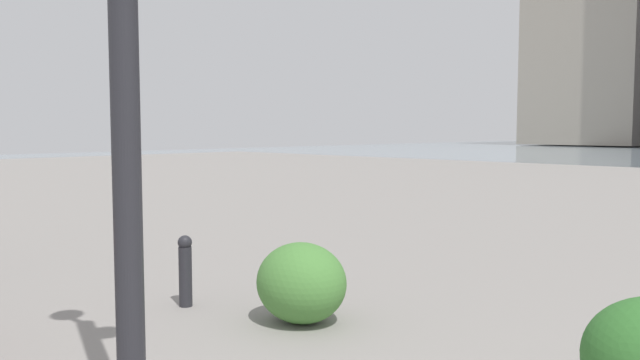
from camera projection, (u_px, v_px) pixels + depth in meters
name	position (u px, v px, depth m)	size (l,w,h in m)	color
building_annex	(601.00, 53.00, 65.98)	(11.20, 13.39, 20.59)	#9E9384
bollard_mid	(185.00, 269.00, 5.89)	(0.13, 0.13, 0.66)	#232328
shrub_low	(301.00, 283.00, 5.39)	(0.80, 0.72, 0.68)	#477F38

